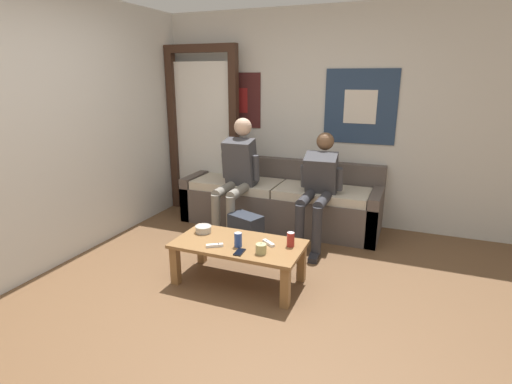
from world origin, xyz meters
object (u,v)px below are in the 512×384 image
object	(u,v)px
drink_can_blue	(238,240)
couch	(280,202)
person_seated_adult	(237,171)
pillar_candle	(261,249)
game_controller_near_right	(215,245)
person_seated_teen	(318,185)
game_controller_near_left	(269,243)
cell_phone	(240,252)
backpack	(245,232)
coffee_table	(239,249)
drink_can_red	(291,239)
ceramic_bowl	(203,229)

from	to	relation	value
drink_can_blue	couch	bearing A→B (deg)	95.67
person_seated_adult	pillar_candle	size ratio (longest dim) A/B	14.03
drink_can_blue	game_controller_near_right	size ratio (longest dim) A/B	0.89
person_seated_teen	person_seated_adult	bearing A→B (deg)	-179.49
person_seated_teen	drink_can_blue	bearing A→B (deg)	-107.69
couch	game_controller_near_left	xyz separation A→B (m)	(0.38, -1.45, 0.10)
couch	pillar_candle	size ratio (longest dim) A/B	25.57
pillar_candle	couch	bearing A→B (deg)	103.27
cell_phone	backpack	bearing A→B (deg)	110.76
coffee_table	game_controller_near_left	distance (m)	0.27
drink_can_red	ceramic_bowl	bearing A→B (deg)	-179.86
game_controller_near_right	coffee_table	bearing A→B (deg)	45.66
drink_can_blue	drink_can_red	distance (m)	0.45
coffee_table	backpack	world-z (taller)	coffee_table
couch	backpack	distance (m)	0.83
drink_can_red	backpack	bearing A→B (deg)	138.61
coffee_table	game_controller_near_right	size ratio (longest dim) A/B	8.08
couch	backpack	bearing A→B (deg)	-98.00
backpack	drink_can_red	distance (m)	0.95
game_controller_near_right	backpack	bearing A→B (deg)	96.06
coffee_table	drink_can_red	bearing A→B (deg)	12.39
couch	cell_phone	bearing A→B (deg)	-82.61
drink_can_red	game_controller_near_right	world-z (taller)	drink_can_red
person_seated_teen	backpack	xyz separation A→B (m)	(-0.66, -0.45, -0.48)
person_seated_adult	drink_can_red	size ratio (longest dim) A/B	10.56
coffee_table	backpack	distance (m)	0.75
pillar_candle	game_controller_near_right	size ratio (longest dim) A/B	0.67
ceramic_bowl	person_seated_teen	bearing A→B (deg)	52.07
couch	pillar_candle	bearing A→B (deg)	-76.73
ceramic_bowl	pillar_candle	xyz separation A→B (m)	(0.66, -0.23, 0.00)
drink_can_blue	backpack	bearing A→B (deg)	109.41
drink_can_blue	game_controller_near_left	xyz separation A→B (m)	(0.23, 0.14, -0.05)
coffee_table	pillar_candle	world-z (taller)	pillar_candle
person_seated_teen	pillar_candle	world-z (taller)	person_seated_teen
person_seated_teen	backpack	size ratio (longest dim) A/B	2.96
game_controller_near_left	cell_phone	size ratio (longest dim) A/B	0.97
cell_phone	ceramic_bowl	bearing A→B (deg)	150.42
pillar_candle	cell_phone	xyz separation A→B (m)	(-0.17, -0.05, -0.04)
pillar_candle	drink_can_red	world-z (taller)	drink_can_red
game_controller_near_left	game_controller_near_right	world-z (taller)	same
person_seated_teen	ceramic_bowl	size ratio (longest dim) A/B	7.68
person_seated_teen	backpack	world-z (taller)	person_seated_teen
backpack	drink_can_red	size ratio (longest dim) A/B	3.22
backpack	ceramic_bowl	bearing A→B (deg)	-104.64
person_seated_teen	game_controller_near_left	xyz separation A→B (m)	(-0.17, -1.09, -0.26)
couch	game_controller_near_left	world-z (taller)	couch
person_seated_teen	game_controller_near_right	world-z (taller)	person_seated_teen
person_seated_adult	drink_can_blue	xyz separation A→B (m)	(0.56, -1.22, -0.28)
couch	game_controller_near_right	bearing A→B (deg)	-90.82
backpack	drink_can_blue	size ratio (longest dim) A/B	3.22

